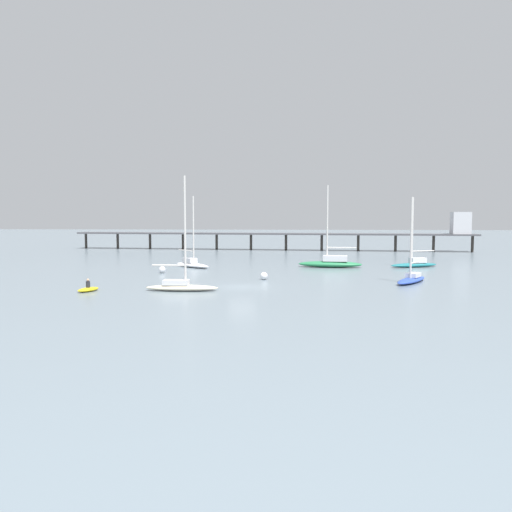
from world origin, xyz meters
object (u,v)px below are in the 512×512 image
(sailboat_teal, at_px, (415,262))
(dinghy_yellow, at_px, (88,289))
(sailboat_green, at_px, (331,262))
(pier, at_px, (322,231))
(sailboat_white, at_px, (192,263))
(mooring_buoy_near, at_px, (162,270))
(sailboat_blue, at_px, (412,277))
(mooring_buoy_far, at_px, (264,276))
(sailboat_cream, at_px, (181,284))

(sailboat_teal, xyz_separation_m, dinghy_yellow, (-33.84, -24.20, -0.40))
(sailboat_teal, height_order, sailboat_green, sailboat_green)
(pier, relative_size, sailboat_teal, 8.55)
(sailboat_green, relative_size, sailboat_white, 1.15)
(dinghy_yellow, distance_m, mooring_buoy_near, 15.34)
(sailboat_green, bearing_deg, sailboat_blue, -65.42)
(sailboat_blue, relative_size, mooring_buoy_far, 10.81)
(sailboat_white, height_order, mooring_buoy_near, sailboat_white)
(mooring_buoy_far, bearing_deg, mooring_buoy_near, 155.87)
(sailboat_green, bearing_deg, pier, 88.92)
(sailboat_cream, distance_m, mooring_buoy_far, 11.05)
(sailboat_white, height_order, mooring_buoy_far, sailboat_white)
(sailboat_white, bearing_deg, mooring_buoy_near, -106.55)
(dinghy_yellow, bearing_deg, sailboat_cream, 7.14)
(sailboat_white, bearing_deg, pier, 60.89)
(sailboat_teal, relative_size, mooring_buoy_far, 11.47)
(sailboat_blue, xyz_separation_m, sailboat_white, (-24.94, 13.98, 0.06))
(sailboat_green, bearing_deg, dinghy_yellow, -134.61)
(sailboat_white, bearing_deg, dinghy_yellow, -102.61)
(dinghy_yellow, bearing_deg, pier, 67.02)
(sailboat_green, height_order, mooring_buoy_near, sailboat_green)
(sailboat_blue, xyz_separation_m, mooring_buoy_near, (-27.05, 6.87, -0.15))
(sailboat_teal, bearing_deg, sailboat_cream, -137.98)
(pier, height_order, mooring_buoy_far, pier)
(sailboat_cream, xyz_separation_m, mooring_buoy_far, (6.94, 8.59, -0.23))
(sailboat_green, distance_m, sailboat_white, 18.07)
(sailboat_white, bearing_deg, mooring_buoy_far, -51.27)
(dinghy_yellow, xyz_separation_m, mooring_buoy_far, (15.04, 9.61, 0.17))
(sailboat_teal, relative_size, sailboat_white, 0.98)
(sailboat_green, relative_size, mooring_buoy_far, 13.40)
(sailboat_green, bearing_deg, sailboat_cream, -123.74)
(sailboat_teal, relative_size, sailboat_green, 0.86)
(sailboat_white, xyz_separation_m, dinghy_yellow, (-4.96, -22.18, -0.38))
(sailboat_green, bearing_deg, sailboat_teal, 4.72)
(sailboat_blue, height_order, mooring_buoy_far, sailboat_blue)
(sailboat_blue, bearing_deg, pier, 97.56)
(dinghy_yellow, relative_size, mooring_buoy_near, 3.31)
(pier, xyz_separation_m, sailboat_white, (-18.64, -33.48, -3.09))
(pier, bearing_deg, sailboat_blue, -82.44)
(sailboat_teal, xyz_separation_m, sailboat_white, (-28.88, -2.03, -0.02))
(sailboat_white, distance_m, dinghy_yellow, 22.73)
(mooring_buoy_near, distance_m, mooring_buoy_far, 13.36)
(sailboat_cream, distance_m, dinghy_yellow, 8.18)
(sailboat_blue, xyz_separation_m, mooring_buoy_far, (-14.86, 1.41, -0.15))
(pier, bearing_deg, sailboat_green, -91.08)
(sailboat_teal, relative_size, mooring_buoy_near, 11.43)
(sailboat_green, xyz_separation_m, mooring_buoy_far, (-7.95, -13.70, -0.29))
(sailboat_blue, relative_size, mooring_buoy_near, 10.77)
(sailboat_cream, bearing_deg, mooring_buoy_near, 110.50)
(sailboat_white, bearing_deg, sailboat_blue, -29.27)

